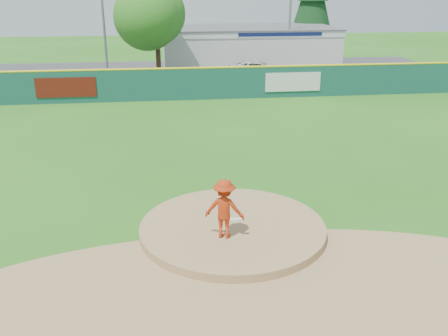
{
  "coord_description": "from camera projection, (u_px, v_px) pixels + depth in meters",
  "views": [
    {
      "loc": [
        -1.94,
        -13.12,
        6.98
      ],
      "look_at": [
        0.0,
        2.0,
        1.3
      ],
      "focal_mm": 40.0,
      "sensor_mm": 36.0,
      "label": 1
    }
  ],
  "objects": [
    {
      "name": "pitching_rubber",
      "position": [
        231.0,
        219.0,
        15.04
      ],
      "size": [
        0.6,
        0.15,
        0.04
      ],
      "primitive_type": "cube",
      "color": "white",
      "rests_on": "pitchers_mound"
    },
    {
      "name": "deciduous_tree",
      "position": [
        157.0,
        18.0,
        36.26
      ],
      "size": [
        5.6,
        5.6,
        7.36
      ],
      "color": "#382314",
      "rests_on": "ground"
    },
    {
      "name": "outfield_fence",
      "position": [
        191.0,
        83.0,
        31.21
      ],
      "size": [
        40.0,
        0.14,
        2.07
      ],
      "color": "#164941",
      "rests_on": "ground"
    },
    {
      "name": "ground",
      "position": [
        233.0,
        232.0,
        14.86
      ],
      "size": [
        120.0,
        120.0,
        0.0
      ],
      "primitive_type": "plane",
      "color": "#286B19",
      "rests_on": "ground"
    },
    {
      "name": "pitchers_mound",
      "position": [
        233.0,
        232.0,
        14.86
      ],
      "size": [
        5.5,
        5.5,
        0.5
      ],
      "primitive_type": "cylinder",
      "color": "#9E774C",
      "rests_on": "ground"
    },
    {
      "name": "parking_lot",
      "position": [
        184.0,
        75.0,
        39.95
      ],
      "size": [
        44.0,
        16.0,
        0.02
      ],
      "primitive_type": "cube",
      "color": "#38383A",
      "rests_on": "ground"
    },
    {
      "name": "pool_building_grp",
      "position": [
        248.0,
        46.0,
        44.73
      ],
      "size": [
        15.2,
        8.2,
        3.31
      ],
      "color": "silver",
      "rests_on": "ground"
    },
    {
      "name": "pitcher",
      "position": [
        224.0,
        209.0,
        13.79
      ],
      "size": [
        1.25,
        0.95,
        1.71
      ],
      "primitive_type": "imported",
      "rotation": [
        0.0,
        0.0,
        2.82
      ],
      "color": "#B22F0F",
      "rests_on": "pitchers_mound"
    },
    {
      "name": "fence_banners",
      "position": [
        183.0,
        85.0,
        31.1
      ],
      "size": [
        17.75,
        0.04,
        1.2
      ],
      "color": "#5C150D",
      "rests_on": "ground"
    },
    {
      "name": "van",
      "position": [
        257.0,
        69.0,
        39.0
      ],
      "size": [
        4.76,
        2.65,
        1.26
      ],
      "primitive_type": "imported",
      "rotation": [
        0.0,
        0.0,
        1.44
      ],
      "color": "silver",
      "rests_on": "parking_lot"
    },
    {
      "name": "infield_dirt_arc",
      "position": [
        250.0,
        289.0,
        12.07
      ],
      "size": [
        15.4,
        15.4,
        0.01
      ],
      "primitive_type": "cylinder",
      "color": "#9E774C",
      "rests_on": "ground"
    },
    {
      "name": "light_pole_right",
      "position": [
        291.0,
        1.0,
        40.95
      ],
      "size": [
        1.75,
        0.25,
        10.0
      ],
      "color": "gray",
      "rests_on": "ground"
    }
  ]
}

